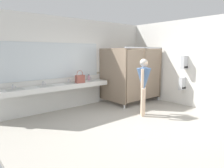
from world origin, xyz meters
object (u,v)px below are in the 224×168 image
paper_towel_dispenser_lower (183,83)px  handbag (80,79)px  soap_dispenser (89,78)px  person_standing (144,80)px  paper_towel_dispenser_upper (185,62)px

paper_towel_dispenser_lower → handbag: (-2.88, 1.83, 0.22)m
paper_towel_dispenser_lower → soap_dispenser: bearing=137.9°
soap_dispenser → person_standing: bearing=-76.6°
paper_towel_dispenser_upper → handbag: bearing=147.2°
paper_towel_dispenser_lower → person_standing: 1.89m
paper_towel_dispenser_upper → paper_towel_dispenser_lower: bearing=90.0°
paper_towel_dispenser_lower → handbag: bearing=147.6°
soap_dispenser → paper_towel_dispenser_upper: bearing=-42.5°
paper_towel_dispenser_lower → soap_dispenser: size_ratio=2.03×
handbag → soap_dispenser: size_ratio=1.93×
paper_towel_dispenser_upper → paper_towel_dispenser_lower: (0.00, 0.03, -0.70)m
person_standing → paper_towel_dispenser_upper: bearing=-4.6°
person_standing → handbag: (-1.01, 1.71, -0.04)m
paper_towel_dispenser_lower → person_standing: person_standing is taller
soap_dispenser → handbag: bearing=-150.8°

